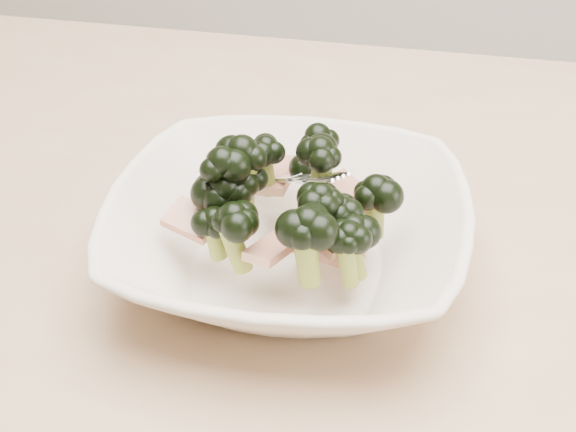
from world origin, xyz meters
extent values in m
cube|color=tan|center=(0.00, 0.00, 0.73)|extent=(1.20, 0.80, 0.04)
cylinder|color=tan|center=(-0.55, 0.35, 0.35)|extent=(0.06, 0.06, 0.71)
imported|color=beige|center=(-0.08, -0.06, 0.78)|extent=(0.28, 0.28, 0.07)
cylinder|color=olive|center=(-0.11, -0.11, 0.80)|extent=(0.03, 0.02, 0.04)
ellipsoid|color=black|center=(-0.11, -0.11, 0.83)|extent=(0.04, 0.04, 0.03)
cylinder|color=olive|center=(-0.06, -0.11, 0.80)|extent=(0.02, 0.02, 0.05)
ellipsoid|color=black|center=(-0.06, -0.11, 0.83)|extent=(0.04, 0.04, 0.03)
cylinder|color=olive|center=(-0.03, -0.09, 0.79)|extent=(0.02, 0.02, 0.04)
ellipsoid|color=black|center=(-0.03, -0.09, 0.82)|extent=(0.04, 0.04, 0.03)
cylinder|color=olive|center=(-0.07, -0.01, 0.81)|extent=(0.02, 0.02, 0.05)
ellipsoid|color=black|center=(-0.07, -0.01, 0.84)|extent=(0.04, 0.04, 0.03)
cylinder|color=olive|center=(-0.04, -0.08, 0.80)|extent=(0.01, 0.02, 0.03)
ellipsoid|color=black|center=(-0.04, -0.08, 0.82)|extent=(0.03, 0.03, 0.02)
cylinder|color=olive|center=(-0.11, -0.03, 0.81)|extent=(0.02, 0.01, 0.04)
ellipsoid|color=black|center=(-0.11, -0.03, 0.84)|extent=(0.03, 0.03, 0.02)
cylinder|color=olive|center=(-0.13, -0.07, 0.80)|extent=(0.02, 0.02, 0.04)
ellipsoid|color=black|center=(-0.13, -0.07, 0.82)|extent=(0.04, 0.04, 0.03)
cylinder|color=olive|center=(-0.13, -0.08, 0.80)|extent=(0.02, 0.02, 0.04)
ellipsoid|color=black|center=(-0.13, -0.08, 0.83)|extent=(0.04, 0.04, 0.03)
cylinder|color=olive|center=(-0.03, -0.11, 0.80)|extent=(0.02, 0.01, 0.04)
ellipsoid|color=black|center=(-0.03, -0.11, 0.82)|extent=(0.03, 0.03, 0.02)
cylinder|color=olive|center=(-0.06, -0.05, 0.83)|extent=(0.02, 0.02, 0.04)
ellipsoid|color=black|center=(-0.06, -0.05, 0.85)|extent=(0.04, 0.04, 0.03)
cylinder|color=olive|center=(-0.08, -0.01, 0.79)|extent=(0.02, 0.02, 0.03)
ellipsoid|color=black|center=(-0.08, -0.01, 0.82)|extent=(0.04, 0.04, 0.03)
cylinder|color=olive|center=(-0.06, -0.09, 0.81)|extent=(0.02, 0.02, 0.04)
ellipsoid|color=black|center=(-0.06, -0.09, 0.83)|extent=(0.03, 0.03, 0.03)
cylinder|color=olive|center=(-0.13, -0.08, 0.82)|extent=(0.03, 0.02, 0.05)
ellipsoid|color=black|center=(-0.13, -0.08, 0.85)|extent=(0.04, 0.04, 0.03)
cylinder|color=olive|center=(-0.13, -0.10, 0.80)|extent=(0.02, 0.01, 0.03)
ellipsoid|color=black|center=(-0.13, -0.10, 0.82)|extent=(0.03, 0.03, 0.02)
cylinder|color=olive|center=(-0.12, -0.06, 0.81)|extent=(0.02, 0.02, 0.03)
ellipsoid|color=black|center=(-0.12, -0.06, 0.83)|extent=(0.03, 0.03, 0.03)
cylinder|color=olive|center=(-0.02, -0.04, 0.80)|extent=(0.02, 0.02, 0.04)
ellipsoid|color=black|center=(-0.02, -0.04, 0.82)|extent=(0.04, 0.04, 0.03)
cylinder|color=olive|center=(-0.12, -0.06, 0.82)|extent=(0.03, 0.02, 0.05)
ellipsoid|color=black|center=(-0.12, -0.06, 0.85)|extent=(0.04, 0.04, 0.03)
cube|color=maroon|center=(-0.15, -0.09, 0.80)|extent=(0.04, 0.04, 0.02)
cube|color=maroon|center=(-0.05, -0.03, 0.80)|extent=(0.05, 0.05, 0.02)
cube|color=maroon|center=(-0.06, -0.03, 0.79)|extent=(0.04, 0.05, 0.02)
cube|color=maroon|center=(-0.05, -0.08, 0.78)|extent=(0.06, 0.05, 0.02)
cube|color=maroon|center=(-0.11, -0.01, 0.80)|extent=(0.03, 0.06, 0.01)
cube|color=maroon|center=(-0.05, -0.08, 0.80)|extent=(0.05, 0.05, 0.01)
cube|color=maroon|center=(-0.09, -0.10, 0.80)|extent=(0.03, 0.05, 0.02)
cube|color=maroon|center=(-0.04, -0.07, 0.78)|extent=(0.04, 0.04, 0.02)
camera|label=1|loc=(0.02, -0.54, 1.13)|focal=50.00mm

